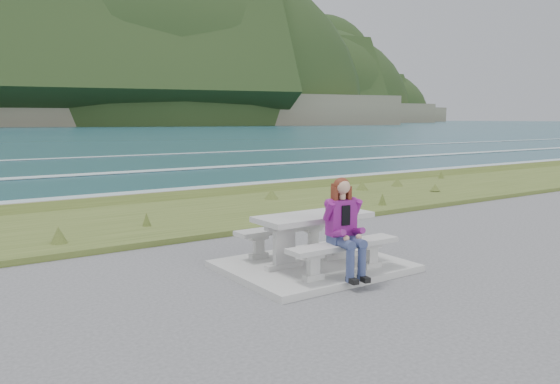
# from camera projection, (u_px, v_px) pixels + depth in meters

# --- Properties ---
(concrete_slab) EXTENTS (2.60, 2.10, 0.10)m
(concrete_slab) POSITION_uv_depth(u_px,v_px,m) (313.00, 266.00, 8.29)
(concrete_slab) COLOR #ABAAA5
(concrete_slab) RESTS_ON ground
(picnic_table) EXTENTS (1.80, 0.75, 0.75)m
(picnic_table) POSITION_uv_depth(u_px,v_px,m) (314.00, 225.00, 8.20)
(picnic_table) COLOR #ABAAA5
(picnic_table) RESTS_ON concrete_slab
(bench_landward) EXTENTS (1.80, 0.35, 0.45)m
(bench_landward) POSITION_uv_depth(u_px,v_px,m) (344.00, 249.00, 7.66)
(bench_landward) COLOR #ABAAA5
(bench_landward) RESTS_ON concrete_slab
(bench_seaward) EXTENTS (1.80, 0.35, 0.45)m
(bench_seaward) POSITION_uv_depth(u_px,v_px,m) (287.00, 232.00, 8.81)
(bench_seaward) COLOR #ABAAA5
(bench_seaward) RESTS_ON concrete_slab
(grass_verge) EXTENTS (160.00, 4.50, 0.22)m
(grass_verge) POSITION_uv_depth(u_px,v_px,m) (178.00, 219.00, 12.39)
(grass_verge) COLOR #40511E
(grass_verge) RESTS_ON ground
(shore_drop) EXTENTS (160.00, 0.80, 2.20)m
(shore_drop) POSITION_uv_depth(u_px,v_px,m) (135.00, 203.00, 14.76)
(shore_drop) COLOR #69614E
(shore_drop) RESTS_ON ground
(ocean) EXTENTS (1600.00, 1600.00, 0.09)m
(ocean) POSITION_uv_depth(u_px,v_px,m) (25.00, 194.00, 29.07)
(ocean) COLOR #21515F
(ocean) RESTS_ON ground
(headland_range) EXTENTS (729.83, 363.95, 209.13)m
(headland_range) POSITION_uv_depth(u_px,v_px,m) (198.00, 109.00, 439.29)
(headland_range) COLOR #69614E
(headland_range) RESTS_ON ground
(seated_woman) EXTENTS (0.46, 0.71, 1.37)m
(seated_woman) POSITION_uv_depth(u_px,v_px,m) (347.00, 241.00, 7.50)
(seated_woman) COLOR navy
(seated_woman) RESTS_ON concrete_slab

